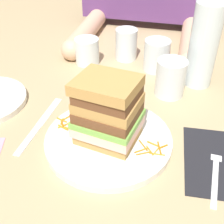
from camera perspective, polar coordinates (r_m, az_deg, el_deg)
name	(u,v)px	position (r m, az deg, el deg)	size (l,w,h in m)	color
ground_plane	(116,139)	(0.62, 0.75, -5.08)	(3.00, 3.00, 0.00)	tan
main_plate	(108,140)	(0.60, -0.68, -5.32)	(0.25, 0.25, 0.02)	white
sandwich	(108,111)	(0.56, -0.77, 0.21)	(0.13, 0.12, 0.14)	tan
carrot_shred_0	(78,121)	(0.64, -6.46, -1.70)	(0.00, 0.00, 0.03)	orange
carrot_shred_1	(63,123)	(0.64, -9.29, -2.04)	(0.00, 0.00, 0.02)	orange
carrot_shred_2	(67,118)	(0.65, -8.58, -1.09)	(0.00, 0.00, 0.02)	orange
carrot_shred_3	(77,125)	(0.63, -6.68, -2.54)	(0.00, 0.00, 0.03)	orange
carrot_shred_4	(63,127)	(0.62, -9.25, -2.91)	(0.00, 0.00, 0.03)	orange
carrot_shred_5	(71,129)	(0.62, -7.71, -3.23)	(0.00, 0.00, 0.03)	orange
carrot_shred_6	(70,122)	(0.64, -8.00, -1.90)	(0.00, 0.00, 0.03)	orange
carrot_shred_7	(62,126)	(0.63, -9.47, -2.65)	(0.00, 0.00, 0.02)	orange
carrot_shred_8	(62,121)	(0.64, -9.45, -1.78)	(0.00, 0.00, 0.02)	orange
carrot_shred_9	(62,120)	(0.64, -9.50, -1.49)	(0.00, 0.00, 0.03)	orange
carrot_shred_10	(144,153)	(0.57, 6.00, -7.77)	(0.00, 0.00, 0.03)	orange
carrot_shred_11	(143,145)	(0.58, 5.93, -6.30)	(0.00, 0.00, 0.03)	orange
carrot_shred_12	(155,152)	(0.57, 8.22, -7.47)	(0.00, 0.00, 0.02)	orange
carrot_shred_13	(159,148)	(0.58, 8.96, -6.70)	(0.00, 0.00, 0.03)	orange
carrot_shred_14	(163,147)	(0.58, 9.64, -6.47)	(0.00, 0.00, 0.02)	orange
carrot_shred_15	(157,154)	(0.57, 8.53, -7.90)	(0.00, 0.00, 0.03)	orange
carrot_shred_16	(141,150)	(0.57, 5.51, -7.24)	(0.00, 0.00, 0.03)	orange
carrot_shred_17	(153,144)	(0.59, 7.72, -5.99)	(0.00, 0.00, 0.02)	orange
carrot_shred_18	(150,150)	(0.57, 7.13, -7.16)	(0.00, 0.00, 0.02)	orange
napkin_dark	(216,161)	(0.60, 19.12, -8.73)	(0.12, 0.18, 0.00)	black
fork	(216,168)	(0.58, 19.09, -10.03)	(0.03, 0.17, 0.00)	silver
knife	(38,126)	(0.66, -13.75, -2.50)	(0.02, 0.20, 0.00)	silver
juice_glass	(170,80)	(0.74, 10.98, 6.00)	(0.07, 0.07, 0.09)	white
water_bottle	(205,40)	(0.77, 17.15, 12.91)	(0.07, 0.07, 0.26)	silver
empty_tumbler_0	(157,55)	(0.84, 8.45, 10.57)	(0.07, 0.07, 0.09)	silver
empty_tumbler_1	(87,51)	(0.87, -4.72, 11.41)	(0.07, 0.07, 0.07)	silver
empty_tumbler_2	(126,44)	(0.89, 2.71, 12.68)	(0.06, 0.06, 0.09)	silver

